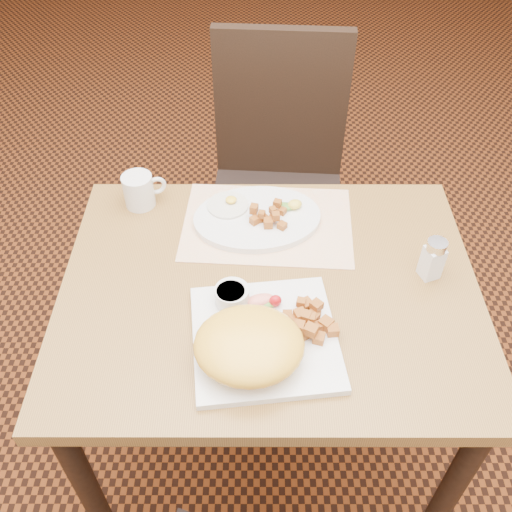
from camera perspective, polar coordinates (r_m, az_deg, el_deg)
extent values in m
plane|color=black|center=(1.86, 0.97, -18.57)|extent=(8.00, 8.00, 0.00)
cube|color=olive|center=(1.24, 1.38, -3.50)|extent=(0.90, 0.70, 0.03)
cylinder|color=black|center=(1.45, -15.98, -22.31)|extent=(0.05, 0.05, 0.71)
cylinder|color=black|center=(1.47, 18.37, -22.10)|extent=(0.05, 0.05, 0.71)
cylinder|color=black|center=(1.76, -12.16, -4.10)|extent=(0.05, 0.05, 0.71)
cylinder|color=black|center=(1.77, 14.08, -4.10)|extent=(0.05, 0.05, 0.71)
cube|color=black|center=(1.86, 2.01, 4.46)|extent=(0.45, 0.45, 0.05)
cylinder|color=black|center=(2.16, 6.85, 2.56)|extent=(0.04, 0.04, 0.42)
cylinder|color=black|center=(1.91, 7.02, -4.78)|extent=(0.04, 0.04, 0.42)
cylinder|color=black|center=(2.16, -2.71, 3.02)|extent=(0.04, 0.04, 0.42)
cylinder|color=black|center=(1.91, -3.81, -4.24)|extent=(0.04, 0.04, 0.42)
cube|color=black|center=(1.87, 2.50, 14.79)|extent=(0.42, 0.07, 0.50)
cube|color=white|center=(1.37, 1.15, 3.24)|extent=(0.42, 0.30, 0.00)
cube|color=silver|center=(1.13, 0.89, -8.18)|extent=(0.31, 0.31, 0.02)
ellipsoid|color=yellow|center=(1.06, -0.69, -8.87)|extent=(0.21, 0.19, 0.08)
ellipsoid|color=yellow|center=(1.07, 0.67, -10.49)|extent=(0.08, 0.07, 0.03)
ellipsoid|color=yellow|center=(1.10, -3.82, -8.31)|extent=(0.08, 0.07, 0.03)
cylinder|color=silver|center=(1.16, -2.41, -4.00)|extent=(0.07, 0.07, 0.04)
cylinder|color=beige|center=(1.15, -2.56, -3.58)|extent=(0.06, 0.06, 0.01)
ellipsoid|color=#387223|center=(1.17, 1.30, -4.66)|extent=(0.05, 0.05, 0.01)
ellipsoid|color=red|center=(1.16, 1.95, -4.49)|extent=(0.03, 0.03, 0.03)
ellipsoid|color=#F28C72|center=(1.17, 0.40, -4.43)|extent=(0.07, 0.05, 0.02)
cylinder|color=white|center=(1.39, -2.84, 5.10)|extent=(0.10, 0.10, 0.01)
ellipsoid|color=yellow|center=(1.39, -2.51, 5.65)|extent=(0.03, 0.03, 0.01)
ellipsoid|color=#387223|center=(1.38, 2.95, 4.99)|extent=(0.04, 0.04, 0.01)
ellipsoid|color=yellow|center=(1.38, 3.89, 5.18)|extent=(0.05, 0.04, 0.02)
cube|color=white|center=(1.28, 17.17, -0.59)|extent=(0.05, 0.05, 0.08)
cylinder|color=silver|center=(1.24, 17.65, 1.01)|extent=(0.05, 0.05, 0.02)
cylinder|color=silver|center=(1.43, -11.66, 6.42)|extent=(0.07, 0.07, 0.08)
torus|color=silver|center=(1.43, -9.92, 6.94)|extent=(0.05, 0.03, 0.05)
cube|color=#B05E1C|center=(1.11, 2.67, -8.26)|extent=(0.02, 0.02, 0.02)
cube|color=#B05E1C|center=(1.13, 4.76, -6.97)|extent=(0.03, 0.03, 0.02)
cube|color=#B05E1C|center=(1.11, 4.33, -7.03)|extent=(0.02, 0.03, 0.02)
cube|color=#B05E1C|center=(1.13, 5.01, -6.96)|extent=(0.02, 0.02, 0.02)
cube|color=#B05E1C|center=(1.12, 6.32, -8.15)|extent=(0.03, 0.03, 0.02)
cube|color=#B05E1C|center=(1.13, 4.40, -6.55)|extent=(0.03, 0.03, 0.02)
cube|color=#B05E1C|center=(1.13, 7.68, -7.37)|extent=(0.02, 0.02, 0.02)
cube|color=#B05E1C|center=(1.10, 5.53, -7.38)|extent=(0.03, 0.03, 0.02)
cube|color=#B05E1C|center=(1.16, 4.76, -4.91)|extent=(0.02, 0.02, 0.02)
cube|color=#B05E1C|center=(1.13, 4.01, -6.62)|extent=(0.03, 0.03, 0.02)
cube|color=#B05E1C|center=(1.14, 3.17, -5.98)|extent=(0.02, 0.02, 0.02)
cube|color=#B05E1C|center=(1.12, 4.93, -7.56)|extent=(0.03, 0.03, 0.02)
cube|color=#B05E1C|center=(1.14, 6.07, -4.93)|extent=(0.03, 0.03, 0.02)
cube|color=#B05E1C|center=(1.16, 4.61, -5.25)|extent=(0.02, 0.02, 0.02)
cube|color=#B05E1C|center=(1.13, 6.14, -7.02)|extent=(0.02, 0.02, 0.02)
cube|color=#B05E1C|center=(1.16, 5.05, -4.90)|extent=(0.03, 0.03, 0.02)
cube|color=#B05E1C|center=(1.12, 2.50, -6.32)|extent=(0.02, 0.02, 0.02)
cube|color=#B05E1C|center=(1.13, 3.73, -6.90)|extent=(0.02, 0.02, 0.02)
cube|color=#B05E1C|center=(1.12, 4.97, -6.03)|extent=(0.03, 0.03, 0.02)
cube|color=#B05E1C|center=(1.12, 5.39, -6.17)|extent=(0.03, 0.02, 0.02)
cube|color=#B05E1C|center=(1.12, 3.66, -7.17)|extent=(0.03, 0.03, 0.02)
cube|color=#B05E1C|center=(1.14, 4.53, -6.30)|extent=(0.03, 0.03, 0.02)
cube|color=#B05E1C|center=(1.14, 7.00, -6.73)|extent=(0.03, 0.03, 0.02)
cube|color=#B05E1C|center=(1.13, 4.99, -7.10)|extent=(0.02, 0.02, 0.02)
cube|color=#B05E1C|center=(1.15, 5.84, -5.79)|extent=(0.03, 0.03, 0.02)
cube|color=#B05E1C|center=(1.15, 4.52, -4.62)|extent=(0.02, 0.02, 0.01)
cube|color=#B05E1C|center=(1.12, 4.42, -5.87)|extent=(0.03, 0.03, 0.02)
cube|color=#B05E1C|center=(1.14, 5.60, -6.21)|extent=(0.03, 0.03, 0.02)
cube|color=#B05E1C|center=(1.32, 1.23, 3.30)|extent=(0.02, 0.02, 0.02)
cube|color=#B05E1C|center=(1.33, 0.56, 4.20)|extent=(0.02, 0.02, 0.01)
cube|color=#B05E1C|center=(1.36, 2.63, 4.51)|extent=(0.02, 0.02, 0.02)
cube|color=#B05E1C|center=(1.36, 2.15, 5.30)|extent=(0.02, 0.02, 0.02)
cube|color=#B05E1C|center=(1.32, 1.99, 4.01)|extent=(0.02, 0.02, 0.02)
cube|color=#B05E1C|center=(1.34, 0.49, 3.79)|extent=(0.02, 0.02, 0.01)
cube|color=#B05E1C|center=(1.34, 0.59, 3.84)|extent=(0.02, 0.02, 0.01)
cube|color=#B05E1C|center=(1.34, -0.21, 4.74)|extent=(0.02, 0.02, 0.02)
cube|color=#B05E1C|center=(1.33, -0.12, 3.60)|extent=(0.03, 0.03, 0.02)
cube|color=#B05E1C|center=(1.35, 1.79, 4.05)|extent=(0.02, 0.02, 0.02)
cube|color=#B05E1C|center=(1.34, 1.38, 3.61)|extent=(0.02, 0.02, 0.02)
cube|color=#B05E1C|center=(1.32, 2.63, 3.05)|extent=(0.03, 0.03, 0.01)
cube|color=#B05E1C|center=(1.34, 1.70, 4.57)|extent=(0.02, 0.02, 0.02)
cube|color=#B05E1C|center=(1.34, 0.76, 3.87)|extent=(0.02, 0.02, 0.02)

